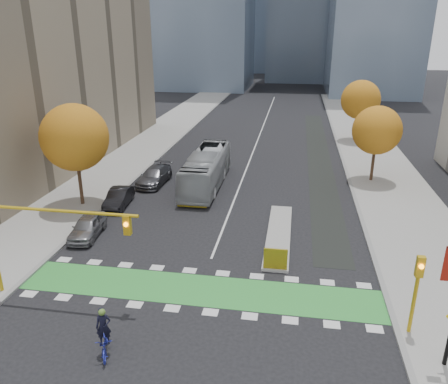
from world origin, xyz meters
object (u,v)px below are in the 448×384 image
(traffic_signal_east, at_px, (417,284))
(bus, at_px, (206,169))
(hazard_board, at_px, (275,259))
(cyclist, at_px, (105,339))
(traffic_signal_west, at_px, (35,229))
(parked_car_c, at_px, (154,176))
(tree_west, at_px, (75,138))
(parked_car_a, at_px, (87,227))
(parked_car_b, at_px, (119,198))
(tree_east_near, at_px, (377,130))
(tree_east_far, at_px, (361,100))

(traffic_signal_east, relative_size, bus, 0.35)
(hazard_board, relative_size, cyclist, 0.61)
(hazard_board, distance_m, cyclist, 10.79)
(traffic_signal_west, relative_size, traffic_signal_east, 2.08)
(bus, height_order, parked_car_c, bus)
(tree_west, height_order, parked_car_a, tree_west)
(traffic_signal_east, distance_m, parked_car_b, 23.44)
(traffic_signal_east, bearing_deg, tree_east_near, 86.19)
(traffic_signal_east, xyz_separation_m, bus, (-13.50, 18.75, -1.13))
(parked_car_b, relative_size, parked_car_c, 0.82)
(tree_east_far, xyz_separation_m, parked_car_a, (-21.50, -31.26, -4.52))
(tree_west, distance_m, cyclist, 19.03)
(tree_east_far, relative_size, parked_car_b, 1.78)
(tree_east_far, xyz_separation_m, bus, (-15.50, -19.76, -3.63))
(traffic_signal_west, distance_m, traffic_signal_east, 18.48)
(tree_east_near, height_order, parked_car_a, tree_east_near)
(tree_east_near, xyz_separation_m, parked_car_a, (-21.00, -15.26, -4.15))
(tree_west, bearing_deg, parked_car_c, 55.55)
(traffic_signal_east, xyz_separation_m, parked_car_b, (-19.50, 12.84, -2.03))
(hazard_board, relative_size, traffic_signal_west, 0.16)
(cyclist, xyz_separation_m, parked_car_c, (-4.89, 22.07, -0.00))
(bus, xyz_separation_m, parked_car_a, (-6.00, -11.50, -0.89))
(parked_car_b, bearing_deg, traffic_signal_west, -90.12)
(traffic_signal_west, distance_m, parked_car_b, 13.31)
(tree_east_near, xyz_separation_m, parked_car_b, (-21.00, -9.67, -4.16))
(traffic_signal_west, distance_m, parked_car_c, 18.83)
(bus, bearing_deg, parked_car_a, -117.93)
(traffic_signal_east, distance_m, bus, 23.13)
(tree_east_near, xyz_separation_m, cyclist, (-14.97, -26.04, -4.10))
(traffic_signal_east, xyz_separation_m, parked_car_c, (-18.36, 18.54, -1.97))
(parked_car_b, bearing_deg, parked_car_c, 73.81)
(hazard_board, xyz_separation_m, traffic_signal_west, (-11.93, -4.71, 3.23))
(hazard_board, xyz_separation_m, parked_car_b, (-13.00, 8.13, -0.09))
(traffic_signal_east, bearing_deg, cyclist, -165.33)
(parked_car_b, xyz_separation_m, parked_car_c, (1.14, 5.70, 0.06))
(parked_car_a, bearing_deg, parked_car_b, 84.70)
(tree_west, xyz_separation_m, traffic_signal_east, (22.50, -12.51, -2.88))
(tree_east_far, xyz_separation_m, cyclist, (-15.47, -42.04, -4.48))
(traffic_signal_east, bearing_deg, parked_car_c, 134.72)
(tree_east_far, relative_size, bus, 0.66)
(hazard_board, xyz_separation_m, bus, (-7.00, 14.04, 0.81))
(tree_east_near, bearing_deg, hazard_board, -114.20)
(bus, distance_m, parked_car_a, 13.00)
(traffic_signal_west, xyz_separation_m, traffic_signal_east, (18.43, 0.00, -1.30))
(tree_east_near, distance_m, parked_car_b, 23.49)
(tree_west, xyz_separation_m, parked_car_c, (4.14, 6.03, -4.85))
(tree_west, distance_m, tree_east_far, 35.73)
(tree_west, bearing_deg, parked_car_b, 6.30)
(tree_east_near, height_order, traffic_signal_east, tree_east_near)
(hazard_board, bearing_deg, traffic_signal_east, -35.92)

